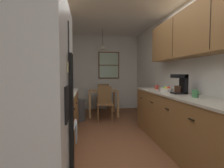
{
  "coord_description": "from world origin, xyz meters",
  "views": [
    {
      "loc": [
        -0.51,
        -2.44,
        1.23
      ],
      "look_at": [
        0.02,
        1.16,
        1.02
      ],
      "focal_mm": 27.77,
      "sensor_mm": 36.0,
      "label": 1
    }
  ],
  "objects_px": {
    "stove_range": "(44,141)",
    "microwave_over_range": "(30,37)",
    "dining_chair_far": "(103,96)",
    "trash_bin": "(79,110)",
    "storage_canister": "(51,90)",
    "coffee_maker": "(181,84)",
    "table_serving_bowl": "(103,89)",
    "dining_chair_near": "(105,101)",
    "mug_spare": "(195,94)",
    "fruit_bowl": "(166,90)",
    "refrigerator": "(20,126)",
    "mug_by_coffeemaker": "(157,87)",
    "dining_table": "(103,94)"
  },
  "relations": [
    {
      "from": "trash_bin",
      "to": "coffee_maker",
      "type": "bearing_deg",
      "value": -48.19
    },
    {
      "from": "dining_chair_near",
      "to": "fruit_bowl",
      "type": "distance_m",
      "value": 1.86
    },
    {
      "from": "refrigerator",
      "to": "storage_canister",
      "type": "height_order",
      "value": "refrigerator"
    },
    {
      "from": "table_serving_bowl",
      "to": "trash_bin",
      "type": "bearing_deg",
      "value": -141.27
    },
    {
      "from": "storage_canister",
      "to": "mug_spare",
      "type": "distance_m",
      "value": 2.01
    },
    {
      "from": "dining_chair_far",
      "to": "trash_bin",
      "type": "xyz_separation_m",
      "value": [
        -0.74,
        -1.13,
        -0.22
      ]
    },
    {
      "from": "trash_bin",
      "to": "storage_canister",
      "type": "xyz_separation_m",
      "value": [
        -0.3,
        -2.08,
        0.73
      ]
    },
    {
      "from": "microwave_over_range",
      "to": "storage_canister",
      "type": "height_order",
      "value": "microwave_over_range"
    },
    {
      "from": "coffee_maker",
      "to": "fruit_bowl",
      "type": "xyz_separation_m",
      "value": [
        -0.07,
        0.37,
        -0.13
      ]
    },
    {
      "from": "mug_by_coffeemaker",
      "to": "fruit_bowl",
      "type": "height_order",
      "value": "fruit_bowl"
    },
    {
      "from": "fruit_bowl",
      "to": "table_serving_bowl",
      "type": "relative_size",
      "value": 1.06
    },
    {
      "from": "dining_chair_far",
      "to": "coffee_maker",
      "type": "relative_size",
      "value": 2.79
    },
    {
      "from": "refrigerator",
      "to": "trash_bin",
      "type": "bearing_deg",
      "value": 85.42
    },
    {
      "from": "dining_table",
      "to": "table_serving_bowl",
      "type": "relative_size",
      "value": 4.04
    },
    {
      "from": "coffee_maker",
      "to": "fruit_bowl",
      "type": "relative_size",
      "value": 1.45
    },
    {
      "from": "mug_by_coffeemaker",
      "to": "fruit_bowl",
      "type": "bearing_deg",
      "value": -94.27
    },
    {
      "from": "trash_bin",
      "to": "table_serving_bowl",
      "type": "relative_size",
      "value": 2.65
    },
    {
      "from": "trash_bin",
      "to": "mug_spare",
      "type": "height_order",
      "value": "mug_spare"
    },
    {
      "from": "mug_by_coffeemaker",
      "to": "table_serving_bowl",
      "type": "relative_size",
      "value": 0.54
    },
    {
      "from": "storage_canister",
      "to": "table_serving_bowl",
      "type": "relative_size",
      "value": 1.0
    },
    {
      "from": "dining_table",
      "to": "mug_by_coffeemaker",
      "type": "relative_size",
      "value": 7.48
    },
    {
      "from": "storage_canister",
      "to": "table_serving_bowl",
      "type": "xyz_separation_m",
      "value": [
        0.99,
        2.63,
        -0.23
      ]
    },
    {
      "from": "fruit_bowl",
      "to": "dining_chair_near",
      "type": "bearing_deg",
      "value": 123.35
    },
    {
      "from": "dining_chair_far",
      "to": "mug_by_coffeemaker",
      "type": "height_order",
      "value": "mug_by_coffeemaker"
    },
    {
      "from": "dining_chair_far",
      "to": "fruit_bowl",
      "type": "xyz_separation_m",
      "value": [
        0.92,
        -2.7,
        0.44
      ]
    },
    {
      "from": "dining_chair_near",
      "to": "dining_chair_far",
      "type": "distance_m",
      "value": 1.19
    },
    {
      "from": "table_serving_bowl",
      "to": "mug_by_coffeemaker",
      "type": "bearing_deg",
      "value": -57.58
    },
    {
      "from": "dining_chair_far",
      "to": "mug_spare",
      "type": "bearing_deg",
      "value": -75.04
    },
    {
      "from": "microwave_over_range",
      "to": "table_serving_bowl",
      "type": "bearing_deg",
      "value": 70.65
    },
    {
      "from": "coffee_maker",
      "to": "mug_spare",
      "type": "height_order",
      "value": "coffee_maker"
    },
    {
      "from": "stove_range",
      "to": "mug_spare",
      "type": "relative_size",
      "value": 8.95
    },
    {
      "from": "table_serving_bowl",
      "to": "dining_table",
      "type": "bearing_deg",
      "value": -134.41
    },
    {
      "from": "dining_table",
      "to": "microwave_over_range",
      "type": "bearing_deg",
      "value": -109.18
    },
    {
      "from": "dining_chair_near",
      "to": "coffee_maker",
      "type": "bearing_deg",
      "value": -60.43
    },
    {
      "from": "dining_chair_near",
      "to": "mug_spare",
      "type": "relative_size",
      "value": 7.32
    },
    {
      "from": "dining_chair_far",
      "to": "mug_by_coffeemaker",
      "type": "bearing_deg",
      "value": -66.14
    },
    {
      "from": "dining_chair_far",
      "to": "table_serving_bowl",
      "type": "relative_size",
      "value": 4.31
    },
    {
      "from": "coffee_maker",
      "to": "table_serving_bowl",
      "type": "bearing_deg",
      "value": 112.71
    },
    {
      "from": "stove_range",
      "to": "trash_bin",
      "type": "height_order",
      "value": "stove_range"
    },
    {
      "from": "dining_chair_near",
      "to": "mug_by_coffeemaker",
      "type": "xyz_separation_m",
      "value": [
        1.03,
        -0.98,
        0.44
      ]
    },
    {
      "from": "stove_range",
      "to": "storage_canister",
      "type": "height_order",
      "value": "storage_canister"
    },
    {
      "from": "dining_chair_near",
      "to": "dining_chair_far",
      "type": "xyz_separation_m",
      "value": [
        0.07,
        1.19,
        0.0
      ]
    },
    {
      "from": "stove_range",
      "to": "microwave_over_range",
      "type": "xyz_separation_m",
      "value": [
        -0.11,
        0.0,
        1.15
      ]
    },
    {
      "from": "dining_table",
      "to": "dining_chair_near",
      "type": "bearing_deg",
      "value": -90.72
    },
    {
      "from": "storage_canister",
      "to": "fruit_bowl",
      "type": "distance_m",
      "value": 2.02
    },
    {
      "from": "microwave_over_range",
      "to": "mug_spare",
      "type": "height_order",
      "value": "microwave_over_range"
    },
    {
      "from": "dining_chair_near",
      "to": "stove_range",
      "type": "bearing_deg",
      "value": -110.92
    },
    {
      "from": "mug_spare",
      "to": "mug_by_coffeemaker",
      "type": "bearing_deg",
      "value": 89.34
    },
    {
      "from": "fruit_bowl",
      "to": "table_serving_bowl",
      "type": "bearing_deg",
      "value": 114.56
    },
    {
      "from": "stove_range",
      "to": "refrigerator",
      "type": "bearing_deg",
      "value": -87.88
    }
  ]
}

